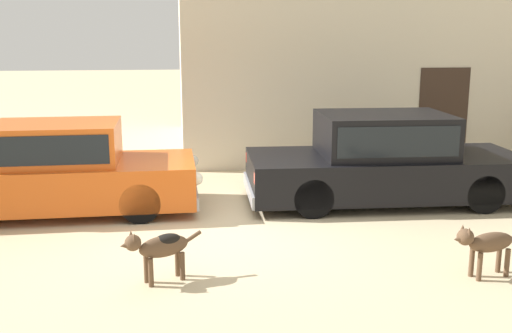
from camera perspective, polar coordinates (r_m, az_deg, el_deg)
ground_plane at (r=8.90m, az=-3.53°, el=-6.05°), size 80.00×80.00×0.00m
parked_sedan_nearest at (r=10.12m, az=-17.99°, el=-0.19°), size 4.40×1.76×1.44m
parked_sedan_second at (r=10.46m, az=11.96°, el=0.71°), size 4.79×1.99×1.51m
stray_dog_spotted at (r=7.08m, az=-9.04°, el=-7.43°), size 0.94×0.46×0.66m
stray_dog_tan at (r=7.61m, az=20.72°, el=-6.76°), size 1.00×0.33×0.66m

